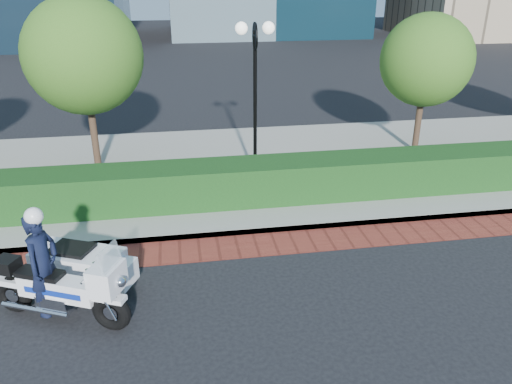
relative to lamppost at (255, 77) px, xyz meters
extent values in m
plane|color=black|center=(-1.00, -5.20, -2.96)|extent=(120.00, 120.00, 0.00)
cube|color=maroon|center=(-1.00, -3.70, -2.95)|extent=(60.00, 1.00, 0.01)
cube|color=gray|center=(-1.00, 0.80, -2.88)|extent=(60.00, 8.00, 0.15)
cube|color=black|center=(-1.00, -1.60, -2.31)|extent=(18.00, 1.20, 1.00)
cylinder|color=black|center=(0.00, 0.00, -2.66)|extent=(0.30, 0.30, 0.30)
cylinder|color=black|center=(0.00, 0.00, -0.81)|extent=(0.10, 0.10, 3.70)
cylinder|color=black|center=(0.00, 0.00, 1.04)|extent=(0.04, 0.70, 0.70)
sphere|color=white|center=(-0.35, 0.00, 1.24)|extent=(0.32, 0.32, 0.32)
sphere|color=white|center=(0.35, 0.00, 1.24)|extent=(0.32, 0.32, 0.32)
cylinder|color=#332319|center=(-4.50, 1.30, -1.72)|extent=(0.20, 0.20, 2.17)
sphere|color=#2B5D17|center=(-4.50, 1.30, 0.48)|extent=(3.20, 3.20, 3.20)
cylinder|color=#332319|center=(5.50, 1.30, -1.85)|extent=(0.20, 0.20, 1.92)
sphere|color=#2B5D17|center=(5.50, 1.30, 0.10)|extent=(2.80, 2.80, 2.80)
torus|color=black|center=(-5.14, -5.29, -2.61)|extent=(0.72, 0.48, 0.70)
torus|color=black|center=(-3.41, -6.07, -2.61)|extent=(0.72, 0.48, 0.70)
cube|color=white|center=(-4.28, -5.68, -2.30)|extent=(1.39, 0.88, 0.36)
cube|color=silver|center=(-4.32, -5.66, -2.56)|extent=(0.70, 0.63, 0.30)
cube|color=white|center=(-3.41, -6.07, -1.95)|extent=(0.63, 0.70, 0.48)
cube|color=silver|center=(-3.31, -6.12, -1.58)|extent=(0.34, 0.53, 0.42)
cube|color=black|center=(-4.56, -5.55, -2.09)|extent=(0.85, 0.62, 0.11)
cube|color=black|center=(-5.14, -5.29, -2.01)|extent=(0.48, 0.46, 0.23)
cube|color=white|center=(-4.10, -4.77, -2.43)|extent=(1.80, 1.35, 0.58)
cube|color=black|center=(-4.19, -4.73, -2.11)|extent=(0.89, 0.79, 0.08)
torus|color=black|center=(-3.98, -4.27, -2.69)|extent=(0.55, 0.37, 0.53)
imported|color=black|center=(-4.47, -5.59, -1.89)|extent=(0.67, 0.79, 1.82)
sphere|color=white|center=(-4.47, -5.59, -1.00)|extent=(0.30, 0.30, 0.30)
camera|label=1|loc=(-2.16, -13.12, 2.52)|focal=35.00mm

